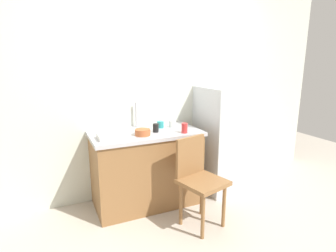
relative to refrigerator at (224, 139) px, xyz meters
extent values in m
plane|color=#BCB2A3|center=(-0.73, -0.64, -0.65)|extent=(8.00, 8.00, 0.00)
cube|color=silver|center=(-0.73, 0.36, 0.61)|extent=(4.80, 0.10, 2.52)
cube|color=olive|center=(-1.04, 0.01, -0.25)|extent=(1.17, 0.60, 0.82)
cube|color=#B7B7BC|center=(-1.04, 0.01, 0.18)|extent=(1.21, 0.64, 0.04)
cylinder|color=#B7B7BC|center=(-1.07, 0.26, 0.35)|extent=(0.02, 0.02, 0.29)
cube|color=silver|center=(0.00, 0.00, 0.00)|extent=(0.57, 0.62, 1.31)
cylinder|color=olive|center=(-0.80, -0.84, -0.43)|extent=(0.04, 0.04, 0.45)
cylinder|color=olive|center=(-0.51, -0.76, -0.43)|extent=(0.04, 0.04, 0.45)
cylinder|color=olive|center=(-0.88, -0.55, -0.43)|extent=(0.04, 0.04, 0.45)
cylinder|color=olive|center=(-0.59, -0.47, -0.43)|extent=(0.04, 0.04, 0.45)
cube|color=olive|center=(-0.70, -0.66, -0.18)|extent=(0.49, 0.49, 0.04)
cube|color=olive|center=(-0.75, -0.48, 0.04)|extent=(0.36, 0.12, 0.40)
cube|color=white|center=(-1.44, -0.10, 0.23)|extent=(0.28, 0.20, 0.05)
cylinder|color=#B25B33|center=(-1.12, -0.12, 0.24)|extent=(0.16, 0.16, 0.07)
cylinder|color=red|center=(-0.68, -0.21, 0.26)|extent=(0.07, 0.07, 0.11)
cylinder|color=white|center=(-0.69, 0.08, 0.24)|extent=(0.08, 0.08, 0.08)
cylinder|color=teal|center=(-0.82, 0.11, 0.24)|extent=(0.08, 0.08, 0.08)
cylinder|color=black|center=(-0.95, -0.05, 0.25)|extent=(0.07, 0.07, 0.09)
camera|label=1|loc=(-2.03, -2.77, 0.97)|focal=29.36mm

